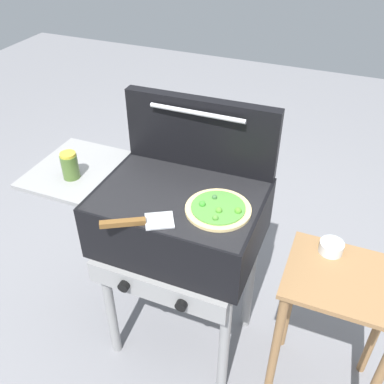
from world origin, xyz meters
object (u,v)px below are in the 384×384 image
at_px(spatula, 138,222).
at_px(pizza_veggie, 218,209).
at_px(topping_bowl_near, 331,247).
at_px(sauce_jar, 70,166).
at_px(grill, 177,222).
at_px(prep_table, 337,312).

bearing_deg(spatula, pizza_veggie, 36.49).
relative_size(pizza_veggie, topping_bowl_near, 2.61).
height_order(sauce_jar, topping_bowl_near, sauce_jar).
xyz_separation_m(grill, sauce_jar, (-0.43, -0.06, 0.20)).
distance_m(pizza_veggie, prep_table, 0.63).
height_order(spatula, topping_bowl_near, spatula).
bearing_deg(grill, topping_bowl_near, 10.99).
distance_m(grill, prep_table, 0.72).
relative_size(sauce_jar, prep_table, 0.16).
height_order(spatula, prep_table, spatula).
bearing_deg(sauce_jar, spatula, -21.86).
bearing_deg(spatula, sauce_jar, 158.14).
relative_size(spatula, topping_bowl_near, 2.74).
xyz_separation_m(sauce_jar, prep_table, (1.11, 0.06, -0.45)).
distance_m(pizza_veggie, spatula, 0.29).
bearing_deg(grill, pizza_veggie, -12.35).
distance_m(prep_table, topping_bowl_near, 0.26).
distance_m(spatula, prep_table, 0.85).
bearing_deg(topping_bowl_near, prep_table, -55.61).
bearing_deg(pizza_veggie, topping_bowl_near, 20.79).
xyz_separation_m(spatula, topping_bowl_near, (0.65, 0.33, -0.18)).
bearing_deg(prep_table, spatula, -163.21).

